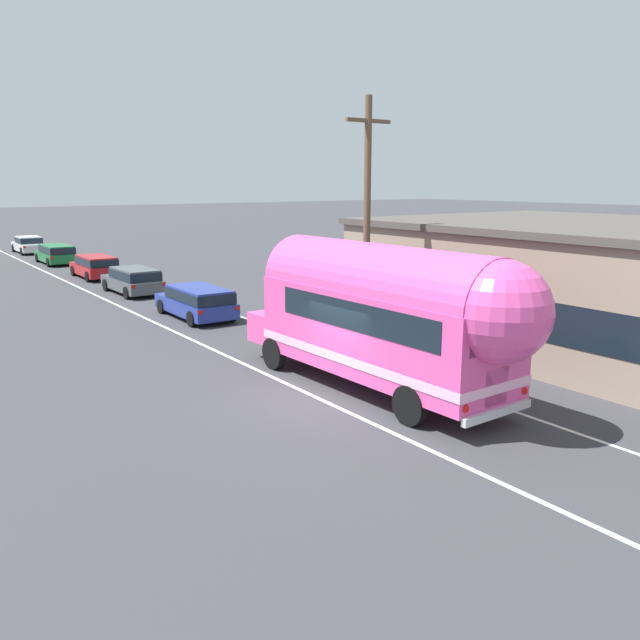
# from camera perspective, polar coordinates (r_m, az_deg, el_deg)

# --- Properties ---
(ground_plane) EXTENTS (300.00, 300.00, 0.00)m
(ground_plane) POSITION_cam_1_polar(r_m,az_deg,el_deg) (17.69, 0.17, -7.01)
(ground_plane) COLOR #38383D
(lane_markings) EXTENTS (3.64, 80.00, 0.01)m
(lane_markings) POSITION_cam_1_polar(r_m,az_deg,el_deg) (28.61, -11.15, 0.16)
(lane_markings) COLOR silver
(lane_markings) RESTS_ON ground
(roadside_building) EXTENTS (11.89, 18.03, 4.34)m
(roadside_building) POSITION_cam_1_polar(r_m,az_deg,el_deg) (25.12, 25.48, 2.61)
(roadside_building) COLOR gray
(roadside_building) RESTS_ON ground
(utility_pole) EXTENTS (1.80, 0.24, 8.50)m
(utility_pole) POSITION_cam_1_polar(r_m,az_deg,el_deg) (22.18, 4.12, 8.51)
(utility_pole) COLOR brown
(utility_pole) RESTS_ON ground
(painted_bus) EXTENTS (2.79, 10.57, 4.12)m
(painted_bus) POSITION_cam_1_polar(r_m,az_deg,el_deg) (17.69, 6.06, 0.66)
(painted_bus) COLOR #EA4C9E
(painted_bus) RESTS_ON ground
(car_lead) EXTENTS (2.05, 4.75, 1.37)m
(car_lead) POSITION_cam_1_polar(r_m,az_deg,el_deg) (28.40, -10.66, 1.72)
(car_lead) COLOR navy
(car_lead) RESTS_ON ground
(car_second) EXTENTS (2.02, 4.61, 1.37)m
(car_second) POSITION_cam_1_polar(r_m,az_deg,el_deg) (35.43, -15.97, 3.46)
(car_second) COLOR #474C51
(car_second) RESTS_ON ground
(car_third) EXTENTS (1.96, 4.64, 1.37)m
(car_third) POSITION_cam_1_polar(r_m,az_deg,el_deg) (41.96, -19.02, 4.55)
(car_third) COLOR #A5191E
(car_third) RESTS_ON ground
(car_fourth) EXTENTS (1.98, 4.83, 1.37)m
(car_fourth) POSITION_cam_1_polar(r_m,az_deg,el_deg) (50.24, -22.05, 5.46)
(car_fourth) COLOR #196633
(car_fourth) RESTS_ON ground
(car_fifth) EXTENTS (1.99, 4.68, 1.37)m
(car_fifth) POSITION_cam_1_polar(r_m,az_deg,el_deg) (58.97, -24.08, 6.08)
(car_fifth) COLOR silver
(car_fifth) RESTS_ON ground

